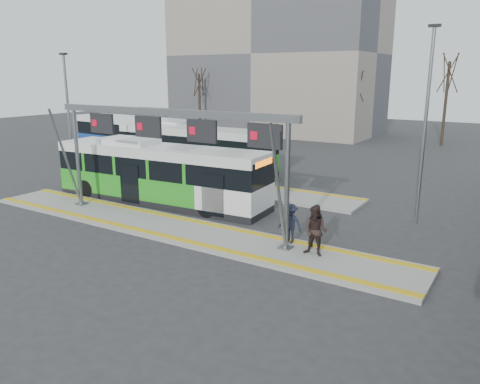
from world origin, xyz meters
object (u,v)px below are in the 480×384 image
Objects in this scene: gantry at (167,133)px; hero_bus at (160,174)px; passenger_b at (315,231)px; passenger_c at (290,223)px; passenger_a at (316,227)px.

hero_bus is at bearing 137.42° from gantry.
passenger_b is (10.39, -3.04, -0.45)m from hero_bus.
passenger_c is (5.69, 0.72, -3.33)m from gantry.
gantry reaches higher than passenger_c.
gantry reaches higher than hero_bus.
hero_bus reaches higher than passenger_a.
hero_bus is 7.17× the size of passenger_a.
hero_bus is 10.84m from passenger_b.
passenger_b is at bearing -0.16° from gantry.
passenger_c is (-1.42, 0.74, -0.14)m from passenger_b.
hero_bus is at bearing 168.11° from passenger_a.
gantry is at bearing 177.65° from passenger_b.
passenger_b is at bearing -20.22° from hero_bus.
gantry is 1.04× the size of hero_bus.
passenger_b reaches higher than passenger_c.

